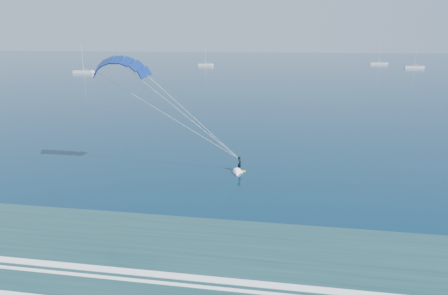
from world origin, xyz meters
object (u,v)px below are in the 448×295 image
sailboat_1 (206,65)px  sailboat_3 (414,67)px  kitesurfer_rig (177,109)px  sailboat_2 (379,64)px  sailboat_0 (84,72)px

sailboat_1 → sailboat_3: 115.63m
kitesurfer_rig → sailboat_2: 227.67m
sailboat_3 → sailboat_2: bearing=113.5°
sailboat_0 → sailboat_1: bearing=51.7°
sailboat_1 → sailboat_2: bearing=15.8°
sailboat_0 → sailboat_2: bearing=30.4°
sailboat_0 → sailboat_2: size_ratio=0.98×
kitesurfer_rig → sailboat_2: (66.72, 217.55, -7.26)m
sailboat_2 → sailboat_0: bearing=-149.6°
kitesurfer_rig → sailboat_2: bearing=72.9°
kitesurfer_rig → sailboat_3: kitesurfer_rig is taller
sailboat_1 → sailboat_3: (115.63, 0.06, 0.01)m
kitesurfer_rig → sailboat_0: size_ratio=1.48×
sailboat_1 → sailboat_3: bearing=0.0°
sailboat_1 → sailboat_0: bearing=-128.3°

